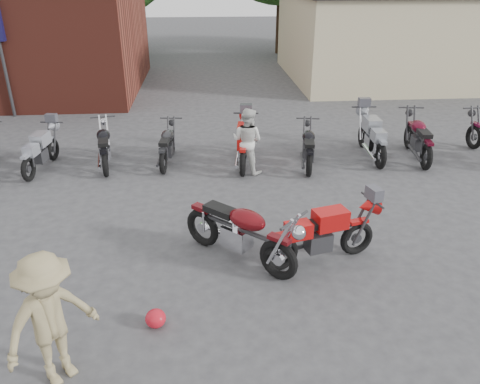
{
  "coord_description": "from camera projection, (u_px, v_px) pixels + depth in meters",
  "views": [
    {
      "loc": [
        -0.44,
        -5.74,
        4.43
      ],
      "look_at": [
        0.15,
        1.62,
        0.9
      ],
      "focal_mm": 35.0,
      "sensor_mm": 36.0,
      "label": 1
    }
  ],
  "objects": [
    {
      "name": "ground",
      "position": [
        239.0,
        291.0,
        7.11
      ],
      "size": [
        90.0,
        90.0,
        0.0
      ],
      "primitive_type": "plane",
      "color": "#38383B"
    },
    {
      "name": "stucco_building",
      "position": [
        406.0,
        37.0,
        20.45
      ],
      "size": [
        10.0,
        8.0,
        3.5
      ],
      "primitive_type": "cube",
      "color": "tan",
      "rests_on": "ground"
    },
    {
      "name": "vintage_motorcycle",
      "position": [
        241.0,
        228.0,
        7.56
      ],
      "size": [
        2.11,
        2.03,
        1.28
      ],
      "primitive_type": null,
      "rotation": [
        0.0,
        0.0,
        -0.75
      ],
      "color": "#580B0F",
      "rests_on": "ground"
    },
    {
      "name": "sportbike",
      "position": [
        323.0,
        232.0,
        7.6
      ],
      "size": [
        2.04,
        1.12,
        1.13
      ],
      "primitive_type": null,
      "rotation": [
        0.0,
        0.0,
        0.26
      ],
      "color": "#B9100F",
      "rests_on": "ground"
    },
    {
      "name": "helmet",
      "position": [
        156.0,
        318.0,
        6.36
      ],
      "size": [
        0.36,
        0.36,
        0.26
      ],
      "primitive_type": "ellipsoid",
      "rotation": [
        0.0,
        0.0,
        -0.31
      ],
      "color": "red",
      "rests_on": "ground"
    },
    {
      "name": "person_light",
      "position": [
        247.0,
        141.0,
        10.96
      ],
      "size": [
        0.96,
        0.91,
        1.57
      ],
      "primitive_type": "imported",
      "rotation": [
        0.0,
        0.0,
        2.58
      ],
      "color": "silver",
      "rests_on": "ground"
    },
    {
      "name": "person_tan",
      "position": [
        51.0,
        320.0,
        5.25
      ],
      "size": [
        1.24,
        1.24,
        1.72
      ],
      "primitive_type": "imported",
      "rotation": [
        0.0,
        0.0,
        0.78
      ],
      "color": "#96865C",
      "rests_on": "ground"
    },
    {
      "name": "row_bike_1",
      "position": [
        40.0,
        149.0,
        11.22
      ],
      "size": [
        0.85,
        1.89,
        1.06
      ],
      "primitive_type": null,
      "rotation": [
        0.0,
        0.0,
        1.43
      ],
      "color": "#9497A1",
      "rests_on": "ground"
    },
    {
      "name": "row_bike_2",
      "position": [
        104.0,
        144.0,
        11.44
      ],
      "size": [
        0.95,
        2.01,
        1.12
      ],
      "primitive_type": null,
      "rotation": [
        0.0,
        0.0,
        1.74
      ],
      "color": "black",
      "rests_on": "ground"
    },
    {
      "name": "row_bike_3",
      "position": [
        167.0,
        143.0,
        11.58
      ],
      "size": [
        0.77,
        1.85,
        1.05
      ],
      "primitive_type": null,
      "rotation": [
        0.0,
        0.0,
        1.47
      ],
      "color": "#262628",
      "rests_on": "ground"
    },
    {
      "name": "row_bike_4",
      "position": [
        244.0,
        141.0,
        11.51
      ],
      "size": [
        0.93,
        2.1,
        1.18
      ],
      "primitive_type": null,
      "rotation": [
        0.0,
        0.0,
        1.44
      ],
      "color": "red",
      "rests_on": "ground"
    },
    {
      "name": "row_bike_5",
      "position": [
        308.0,
        145.0,
        11.45
      ],
      "size": [
        0.91,
        1.93,
        1.08
      ],
      "primitive_type": null,
      "rotation": [
        0.0,
        0.0,
        1.41
      ],
      "color": "black",
      "rests_on": "ground"
    },
    {
      "name": "row_bike_6",
      "position": [
        372.0,
        135.0,
        11.94
      ],
      "size": [
        0.77,
        2.11,
        1.21
      ],
      "primitive_type": null,
      "rotation": [
        0.0,
        0.0,
        1.53
      ],
      "color": "gray",
      "rests_on": "ground"
    },
    {
      "name": "row_bike_7",
      "position": [
        419.0,
        135.0,
        11.88
      ],
      "size": [
        0.96,
        2.16,
        1.21
      ],
      "primitive_type": null,
      "rotation": [
        0.0,
        0.0,
        1.44
      ],
      "color": "#4B0919",
      "rests_on": "ground"
    }
  ]
}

